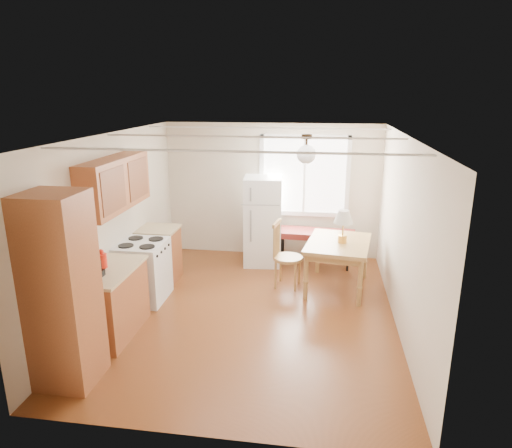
% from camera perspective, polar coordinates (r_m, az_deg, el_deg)
% --- Properties ---
extents(room_shell, '(4.60, 5.60, 2.62)m').
position_cam_1_polar(room_shell, '(6.20, -0.61, -0.60)').
color(room_shell, '#522610').
rests_on(room_shell, ground).
extents(kitchen_run, '(0.65, 3.40, 2.20)m').
position_cam_1_polar(kitchen_run, '(6.26, -17.32, -5.17)').
color(kitchen_run, brown).
rests_on(kitchen_run, ground).
extents(window_unit, '(1.64, 0.05, 1.51)m').
position_cam_1_polar(window_unit, '(8.47, 6.06, 5.99)').
color(window_unit, white).
rests_on(window_unit, room_shell).
extents(pendant_light, '(0.26, 0.26, 0.40)m').
position_cam_1_polar(pendant_light, '(6.31, 6.31, 8.78)').
color(pendant_light, '#2E2014').
rests_on(pendant_light, room_shell).
extents(refrigerator, '(0.72, 0.72, 1.60)m').
position_cam_1_polar(refrigerator, '(8.21, 0.86, 0.38)').
color(refrigerator, white).
rests_on(refrigerator, ground).
extents(bench, '(1.43, 0.60, 0.65)m').
position_cam_1_polar(bench, '(8.23, 7.39, -1.33)').
color(bench, maroon).
rests_on(bench, ground).
extents(dining_table, '(1.11, 1.37, 0.78)m').
position_cam_1_polar(dining_table, '(7.29, 10.22, -2.97)').
color(dining_table, olive).
rests_on(dining_table, ground).
extents(chair, '(0.49, 0.48, 1.07)m').
position_cam_1_polar(chair, '(7.31, 3.27, -3.21)').
color(chair, olive).
rests_on(chair, ground).
extents(table_lamp, '(0.30, 0.30, 0.52)m').
position_cam_1_polar(table_lamp, '(7.13, 10.88, 0.58)').
color(table_lamp, gold).
rests_on(table_lamp, dining_table).
extents(coffee_maker, '(0.17, 0.23, 0.34)m').
position_cam_1_polar(coffee_maker, '(5.77, -19.67, -5.26)').
color(coffee_maker, black).
rests_on(coffee_maker, kitchen_run).
extents(kettle, '(0.13, 0.13, 0.25)m').
position_cam_1_polar(kettle, '(6.08, -18.72, -4.30)').
color(kettle, red).
rests_on(kettle, kitchen_run).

